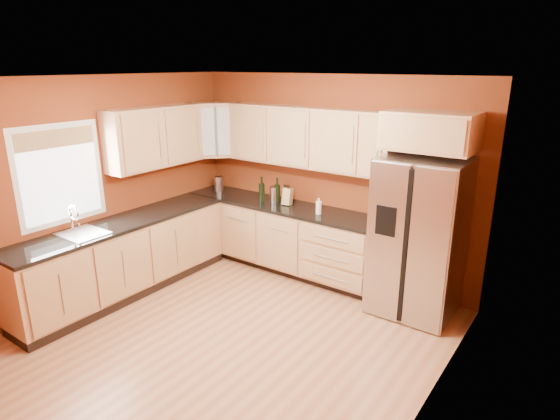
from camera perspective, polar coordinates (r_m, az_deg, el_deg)
name	(u,v)px	position (r m, az deg, el deg)	size (l,w,h in m)	color
floor	(231,335)	(5.10, -6.01, -14.92)	(4.00, 4.00, 0.00)	#995D3B
ceiling	(222,78)	(4.31, -7.14, 15.71)	(4.00, 4.00, 0.00)	white
wall_back	(330,178)	(6.11, 6.06, 3.92)	(4.00, 0.04, 2.60)	maroon
wall_front	(15,299)	(3.44, -29.55, -9.43)	(4.00, 0.04, 2.60)	maroon
wall_left	(102,187)	(6.02, -20.92, 2.63)	(0.04, 4.00, 2.60)	maroon
wall_right	(433,268)	(3.61, 18.13, -6.72)	(0.04, 4.00, 2.60)	maroon
base_cabinets_back	(282,238)	(6.40, 0.19, -3.40)	(2.90, 0.60, 0.88)	tan
base_cabinets_left	(125,259)	(6.04, -18.43, -5.66)	(0.60, 2.80, 0.88)	tan
countertop_back	(281,206)	(6.25, 0.14, 0.52)	(2.90, 0.62, 0.04)	black
countertop_left	(121,223)	(5.88, -18.79, -1.55)	(0.62, 2.80, 0.04)	black
upper_cabinets_back	(307,137)	(6.00, 3.33, 8.84)	(2.30, 0.33, 0.75)	tan
upper_cabinets_left	(155,137)	(6.21, -15.02, 8.58)	(0.33, 1.35, 0.75)	tan
corner_upper_cabinet	(215,130)	(6.73, -7.87, 9.66)	(0.62, 0.33, 0.75)	tan
over_fridge_cabinet	(431,131)	(5.17, 17.91, 9.17)	(0.92, 0.60, 0.40)	tan
refrigerator	(418,237)	(5.38, 16.51, -3.20)	(0.90, 0.75, 1.78)	silver
window	(60,175)	(5.69, -25.21, 3.91)	(0.03, 0.90, 1.00)	white
sink_faucet	(81,221)	(5.57, -23.08, -1.23)	(0.50, 0.42, 0.30)	silver
canister_left	(219,184)	(6.92, -7.47, 3.18)	(0.13, 0.13, 0.22)	silver
canister_right	(275,194)	(6.32, -0.64, 1.92)	(0.13, 0.13, 0.21)	silver
wine_bottle_a	(277,190)	(6.28, -0.35, 2.41)	(0.08, 0.08, 0.34)	black
wine_bottle_b	(262,189)	(6.32, -2.23, 2.53)	(0.08, 0.08, 0.35)	black
knife_block	(288,196)	(6.20, 0.93, 1.67)	(0.11, 0.10, 0.22)	tan
soap_dispenser	(319,206)	(5.83, 4.73, 0.48)	(0.07, 0.07, 0.20)	white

